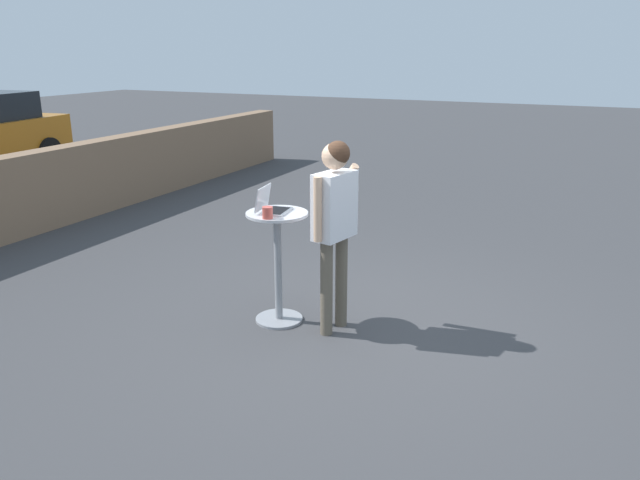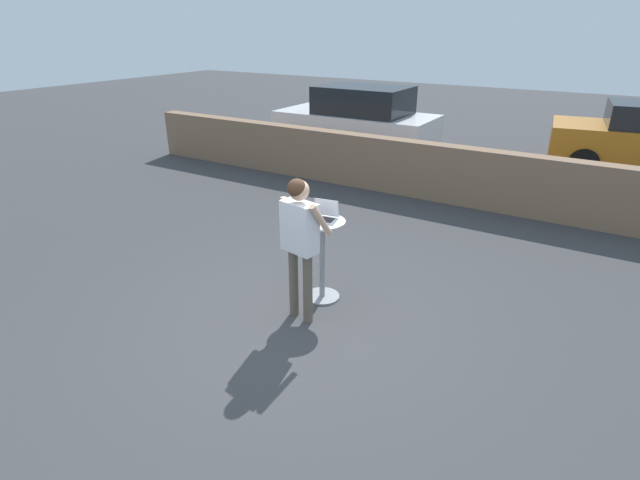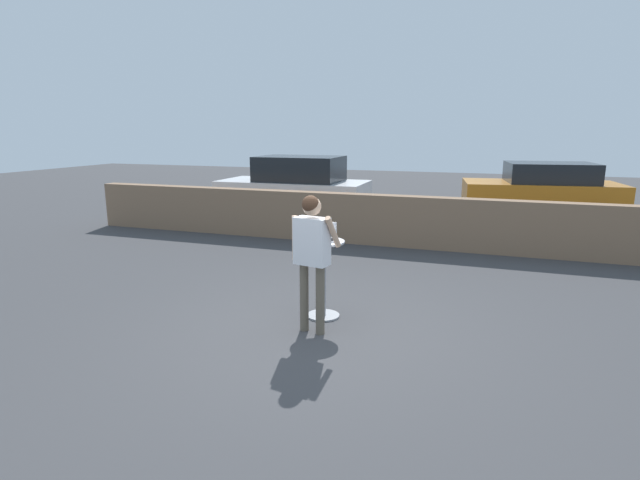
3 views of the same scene
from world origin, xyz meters
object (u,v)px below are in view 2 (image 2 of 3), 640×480
at_px(cafe_table, 322,254).
at_px(coffee_mug, 306,214).
at_px(standing_person, 300,232).
at_px(parked_car_further_down, 358,120).
at_px(laptop, 324,215).

distance_m(cafe_table, coffee_mug, 0.54).
xyz_separation_m(standing_person, parked_car_further_down, (-3.32, 7.71, -0.24)).
height_order(cafe_table, parked_car_further_down, parked_car_further_down).
distance_m(laptop, coffee_mug, 0.22).
bearing_deg(coffee_mug, standing_person, -64.07).
relative_size(cafe_table, coffee_mug, 8.12).
height_order(laptop, standing_person, standing_person).
xyz_separation_m(cafe_table, laptop, (-0.01, 0.05, 0.49)).
distance_m(laptop, standing_person, 0.60).
relative_size(laptop, standing_person, 0.20).
bearing_deg(coffee_mug, laptop, 20.96).
bearing_deg(cafe_table, parked_car_further_down, 114.63).
distance_m(standing_person, parked_car_further_down, 8.39).
bearing_deg(laptop, parked_car_further_down, 114.74).
relative_size(standing_person, parked_car_further_down, 0.41).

